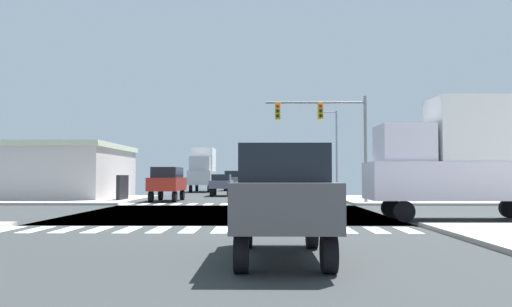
{
  "coord_description": "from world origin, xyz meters",
  "views": [
    {
      "loc": [
        1.6,
        -23.47,
        1.74
      ],
      "look_at": [
        1.21,
        4.77,
        3.01
      ],
      "focal_mm": 35.06,
      "sensor_mm": 36.0,
      "label": 1
    }
  ],
  "objects_px": {
    "bank_building": "(32,171)",
    "street_lamp": "(334,144)",
    "sedan_queued_1": "(221,183)",
    "traffic_signal_mast": "(327,124)",
    "box_truck_leading_1": "(203,168)",
    "suv_nearside_1": "(233,179)",
    "box_truck_middle_2": "(464,155)",
    "suv_farside_2": "(282,192)",
    "suv_crossing_3": "(167,181)"
  },
  "relations": [
    {
      "from": "street_lamp",
      "to": "sedan_queued_1",
      "type": "relative_size",
      "value": 1.78
    },
    {
      "from": "box_truck_leading_1",
      "to": "street_lamp",
      "type": "bearing_deg",
      "value": 143.29
    },
    {
      "from": "sedan_queued_1",
      "to": "box_truck_middle_2",
      "type": "bearing_deg",
      "value": 116.32
    },
    {
      "from": "traffic_signal_mast",
      "to": "box_truck_leading_1",
      "type": "bearing_deg",
      "value": 113.88
    },
    {
      "from": "traffic_signal_mast",
      "to": "suv_crossing_3",
      "type": "relative_size",
      "value": 1.46
    },
    {
      "from": "bank_building",
      "to": "suv_crossing_3",
      "type": "height_order",
      "value": "bank_building"
    },
    {
      "from": "street_lamp",
      "to": "suv_crossing_3",
      "type": "relative_size",
      "value": 1.66
    },
    {
      "from": "suv_nearside_1",
      "to": "sedan_queued_1",
      "type": "xyz_separation_m",
      "value": [
        0.0,
        -16.0,
        -0.28
      ]
    },
    {
      "from": "street_lamp",
      "to": "suv_nearside_1",
      "type": "height_order",
      "value": "street_lamp"
    },
    {
      "from": "suv_farside_2",
      "to": "sedan_queued_1",
      "type": "relative_size",
      "value": 1.07
    },
    {
      "from": "traffic_signal_mast",
      "to": "box_truck_leading_1",
      "type": "distance_m",
      "value": 26.27
    },
    {
      "from": "bank_building",
      "to": "sedan_queued_1",
      "type": "height_order",
      "value": "bank_building"
    },
    {
      "from": "traffic_signal_mast",
      "to": "suv_crossing_3",
      "type": "xyz_separation_m",
      "value": [
        -10.59,
        3.51,
        -3.55
      ]
    },
    {
      "from": "traffic_signal_mast",
      "to": "suv_nearside_1",
      "type": "bearing_deg",
      "value": 104.92
    },
    {
      "from": "suv_crossing_3",
      "to": "box_truck_leading_1",
      "type": "xyz_separation_m",
      "value": [
        0.0,
        20.42,
        1.17
      ]
    },
    {
      "from": "suv_farside_2",
      "to": "suv_nearside_1",
      "type": "bearing_deg",
      "value": 94.68
    },
    {
      "from": "suv_nearside_1",
      "to": "suv_farside_2",
      "type": "relative_size",
      "value": 1.0
    },
    {
      "from": "sedan_queued_1",
      "to": "box_truck_middle_2",
      "type": "distance_m",
      "value": 26.24
    },
    {
      "from": "street_lamp",
      "to": "suv_farside_2",
      "type": "xyz_separation_m",
      "value": [
        -6.03,
        -34.6,
        -3.2
      ]
    },
    {
      "from": "box_truck_middle_2",
      "to": "suv_farside_2",
      "type": "bearing_deg",
      "value": 140.97
    },
    {
      "from": "traffic_signal_mast",
      "to": "suv_farside_2",
      "type": "distance_m",
      "value": 21.0
    },
    {
      "from": "traffic_signal_mast",
      "to": "suv_nearside_1",
      "type": "distance_m",
      "value": 29.69
    },
    {
      "from": "box_truck_middle_2",
      "to": "suv_crossing_3",
      "type": "bearing_deg",
      "value": 45.22
    },
    {
      "from": "suv_crossing_3",
      "to": "sedan_queued_1",
      "type": "height_order",
      "value": "suv_crossing_3"
    },
    {
      "from": "suv_crossing_3",
      "to": "sedan_queued_1",
      "type": "distance_m",
      "value": 9.47
    },
    {
      "from": "traffic_signal_mast",
      "to": "box_truck_middle_2",
      "type": "relative_size",
      "value": 0.93
    },
    {
      "from": "traffic_signal_mast",
      "to": "street_lamp",
      "type": "xyz_separation_m",
      "value": [
        2.44,
        14.21,
        -0.35
      ]
    },
    {
      "from": "suv_farside_2",
      "to": "sedan_queued_1",
      "type": "height_order",
      "value": "suv_farside_2"
    },
    {
      "from": "suv_nearside_1",
      "to": "bank_building",
      "type": "bearing_deg",
      "value": 56.17
    },
    {
      "from": "sedan_queued_1",
      "to": "box_truck_middle_2",
      "type": "height_order",
      "value": "box_truck_middle_2"
    },
    {
      "from": "suv_crossing_3",
      "to": "box_truck_leading_1",
      "type": "distance_m",
      "value": 20.45
    },
    {
      "from": "bank_building",
      "to": "box_truck_middle_2",
      "type": "distance_m",
      "value": 31.64
    },
    {
      "from": "traffic_signal_mast",
      "to": "bank_building",
      "type": "relative_size",
      "value": 0.44
    },
    {
      "from": "traffic_signal_mast",
      "to": "street_lamp",
      "type": "relative_size",
      "value": 0.88
    },
    {
      "from": "traffic_signal_mast",
      "to": "box_truck_middle_2",
      "type": "xyz_separation_m",
      "value": [
        4.02,
        -10.99,
        -2.38
      ]
    },
    {
      "from": "bank_building",
      "to": "street_lamp",
      "type": "bearing_deg",
      "value": 15.99
    },
    {
      "from": "street_lamp",
      "to": "bank_building",
      "type": "relative_size",
      "value": 0.5
    },
    {
      "from": "bank_building",
      "to": "suv_nearside_1",
      "type": "distance_m",
      "value": 25.56
    },
    {
      "from": "suv_crossing_3",
      "to": "box_truck_leading_1",
      "type": "relative_size",
      "value": 0.64
    },
    {
      "from": "suv_crossing_3",
      "to": "box_truck_middle_2",
      "type": "distance_m",
      "value": 20.62
    },
    {
      "from": "bank_building",
      "to": "suv_crossing_3",
      "type": "xyz_separation_m",
      "value": [
        11.22,
        -3.75,
        -0.69
      ]
    },
    {
      "from": "street_lamp",
      "to": "box_truck_middle_2",
      "type": "distance_m",
      "value": 25.34
    },
    {
      "from": "traffic_signal_mast",
      "to": "suv_farside_2",
      "type": "relative_size",
      "value": 1.46
    },
    {
      "from": "bank_building",
      "to": "box_truck_leading_1",
      "type": "relative_size",
      "value": 2.12
    },
    {
      "from": "suv_nearside_1",
      "to": "sedan_queued_1",
      "type": "relative_size",
      "value": 1.07
    },
    {
      "from": "sedan_queued_1",
      "to": "box_truck_leading_1",
      "type": "height_order",
      "value": "box_truck_leading_1"
    },
    {
      "from": "bank_building",
      "to": "suv_nearside_1",
      "type": "height_order",
      "value": "bank_building"
    },
    {
      "from": "box_truck_leading_1",
      "to": "suv_crossing_3",
      "type": "bearing_deg",
      "value": 90.0
    },
    {
      "from": "sedan_queued_1",
      "to": "suv_farside_2",
      "type": "bearing_deg",
      "value": 96.94
    },
    {
      "from": "suv_nearside_1",
      "to": "box_truck_middle_2",
      "type": "relative_size",
      "value": 0.64
    }
  ]
}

